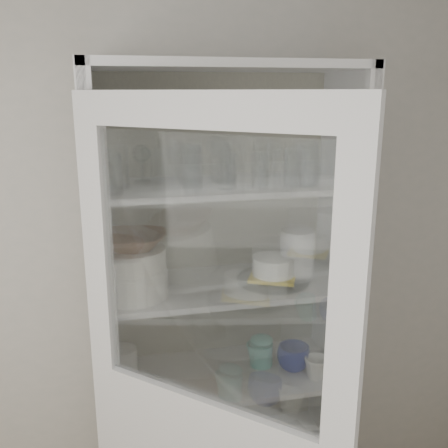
{
  "coord_description": "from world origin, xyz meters",
  "views": [
    {
      "loc": [
        -0.2,
        -0.55,
        2.0
      ],
      "look_at": [
        0.2,
        1.27,
        1.5
      ],
      "focal_mm": 40.0,
      "sensor_mm": 36.0,
      "label": 1
    }
  ],
  "objects_px": {
    "goblet_1": "(176,159)",
    "mug_teal": "(258,354)",
    "goblet_2": "(216,155)",
    "mug_blue": "(293,357)",
    "plate_stack_front": "(135,282)",
    "white_canister": "(124,363)",
    "teal_jar": "(261,352)",
    "pantry_cabinet": "(221,346)",
    "grey_bowl_stack": "(297,254)",
    "mug_white": "(316,368)",
    "goblet_0": "(142,162)",
    "measuring_cups": "(143,384)",
    "plate_stack_back": "(118,268)",
    "glass_platter": "(273,279)",
    "white_ramekin": "(273,266)",
    "yellow_trivet": "(273,276)",
    "tin_box": "(288,438)",
    "terracotta_bowl": "(133,241)",
    "goblet_3": "(274,157)",
    "cream_bowl": "(134,258)"
  },
  "relations": [
    {
      "from": "goblet_1",
      "to": "mug_teal",
      "type": "distance_m",
      "value": 0.89
    },
    {
      "from": "goblet_2",
      "to": "mug_blue",
      "type": "distance_m",
      "value": 0.9
    },
    {
      "from": "plate_stack_front",
      "to": "white_canister",
      "type": "height_order",
      "value": "plate_stack_front"
    },
    {
      "from": "goblet_2",
      "to": "teal_jar",
      "type": "xyz_separation_m",
      "value": [
        0.17,
        -0.1,
        -0.83
      ]
    },
    {
      "from": "pantry_cabinet",
      "to": "teal_jar",
      "type": "height_order",
      "value": "pantry_cabinet"
    },
    {
      "from": "grey_bowl_stack",
      "to": "mug_white",
      "type": "distance_m",
      "value": 0.47
    },
    {
      "from": "goblet_0",
      "to": "goblet_2",
      "type": "height_order",
      "value": "goblet_2"
    },
    {
      "from": "goblet_0",
      "to": "measuring_cups",
      "type": "xyz_separation_m",
      "value": [
        -0.04,
        -0.14,
        -0.86
      ]
    },
    {
      "from": "plate_stack_front",
      "to": "plate_stack_back",
      "type": "bearing_deg",
      "value": 106.99
    },
    {
      "from": "goblet_1",
      "to": "mug_teal",
      "type": "height_order",
      "value": "goblet_1"
    },
    {
      "from": "glass_platter",
      "to": "white_ramekin",
      "type": "distance_m",
      "value": 0.06
    },
    {
      "from": "pantry_cabinet",
      "to": "mug_white",
      "type": "relative_size",
      "value": 21.31
    },
    {
      "from": "goblet_2",
      "to": "grey_bowl_stack",
      "type": "relative_size",
      "value": 0.91
    },
    {
      "from": "pantry_cabinet",
      "to": "grey_bowl_stack",
      "type": "bearing_deg",
      "value": -15.17
    },
    {
      "from": "pantry_cabinet",
      "to": "yellow_trivet",
      "type": "bearing_deg",
      "value": -27.25
    },
    {
      "from": "grey_bowl_stack",
      "to": "teal_jar",
      "type": "xyz_separation_m",
      "value": [
        -0.13,
        0.03,
        -0.44
      ]
    },
    {
      "from": "measuring_cups",
      "to": "goblet_2",
      "type": "bearing_deg",
      "value": 28.69
    },
    {
      "from": "mug_teal",
      "to": "glass_platter",
      "type": "bearing_deg",
      "value": -65.74
    },
    {
      "from": "plate_stack_back",
      "to": "white_ramekin",
      "type": "relative_size",
      "value": 1.3
    },
    {
      "from": "mug_white",
      "to": "tin_box",
      "type": "relative_size",
      "value": 0.55
    },
    {
      "from": "plate_stack_front",
      "to": "measuring_cups",
      "type": "distance_m",
      "value": 0.43
    },
    {
      "from": "mug_blue",
      "to": "measuring_cups",
      "type": "bearing_deg",
      "value": 172.23
    },
    {
      "from": "mug_blue",
      "to": "tin_box",
      "type": "relative_size",
      "value": 0.76
    },
    {
      "from": "grey_bowl_stack",
      "to": "goblet_0",
      "type": "bearing_deg",
      "value": 170.8
    },
    {
      "from": "goblet_1",
      "to": "grey_bowl_stack",
      "type": "bearing_deg",
      "value": -17.1
    },
    {
      "from": "terracotta_bowl",
      "to": "goblet_3",
      "type": "bearing_deg",
      "value": 16.87
    },
    {
      "from": "mug_blue",
      "to": "mug_teal",
      "type": "xyz_separation_m",
      "value": [
        -0.13,
        0.07,
        -0.01
      ]
    },
    {
      "from": "pantry_cabinet",
      "to": "mug_white",
      "type": "height_order",
      "value": "pantry_cabinet"
    },
    {
      "from": "goblet_3",
      "to": "white_canister",
      "type": "distance_m",
      "value": 1.03
    },
    {
      "from": "goblet_2",
      "to": "cream_bowl",
      "type": "xyz_separation_m",
      "value": [
        -0.35,
        -0.19,
        -0.34
      ]
    },
    {
      "from": "goblet_3",
      "to": "mug_teal",
      "type": "xyz_separation_m",
      "value": [
        -0.07,
        -0.09,
        -0.83
      ]
    },
    {
      "from": "terracotta_bowl",
      "to": "goblet_1",
      "type": "bearing_deg",
      "value": 46.04
    },
    {
      "from": "mug_white",
      "to": "terracotta_bowl",
      "type": "bearing_deg",
      "value": -175.55
    },
    {
      "from": "cream_bowl",
      "to": "terracotta_bowl",
      "type": "height_order",
      "value": "terracotta_bowl"
    },
    {
      "from": "goblet_0",
      "to": "teal_jar",
      "type": "relative_size",
      "value": 1.34
    },
    {
      "from": "plate_stack_back",
      "to": "teal_jar",
      "type": "relative_size",
      "value": 1.87
    },
    {
      "from": "yellow_trivet",
      "to": "white_ramekin",
      "type": "bearing_deg",
      "value": 0.0
    },
    {
      "from": "plate_stack_front",
      "to": "glass_platter",
      "type": "bearing_deg",
      "value": 3.62
    },
    {
      "from": "measuring_cups",
      "to": "cream_bowl",
      "type": "bearing_deg",
      "value": -150.06
    },
    {
      "from": "plate_stack_back",
      "to": "goblet_1",
      "type": "bearing_deg",
      "value": 1.66
    },
    {
      "from": "pantry_cabinet",
      "to": "cream_bowl",
      "type": "bearing_deg",
      "value": -159.17
    },
    {
      "from": "goblet_3",
      "to": "terracotta_bowl",
      "type": "height_order",
      "value": "goblet_3"
    },
    {
      "from": "mug_blue",
      "to": "measuring_cups",
      "type": "height_order",
      "value": "mug_blue"
    },
    {
      "from": "white_canister",
      "to": "terracotta_bowl",
      "type": "bearing_deg",
      "value": -61.44
    },
    {
      "from": "plate_stack_front",
      "to": "cream_bowl",
      "type": "height_order",
      "value": "cream_bowl"
    },
    {
      "from": "goblet_2",
      "to": "white_ramekin",
      "type": "bearing_deg",
      "value": -37.85
    },
    {
      "from": "white_ramekin",
      "to": "mug_teal",
      "type": "bearing_deg",
      "value": 125.2
    },
    {
      "from": "measuring_cups",
      "to": "white_canister",
      "type": "height_order",
      "value": "white_canister"
    },
    {
      "from": "goblet_3",
      "to": "mug_teal",
      "type": "bearing_deg",
      "value": -130.36
    },
    {
      "from": "pantry_cabinet",
      "to": "terracotta_bowl",
      "type": "relative_size",
      "value": 8.74
    }
  ]
}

